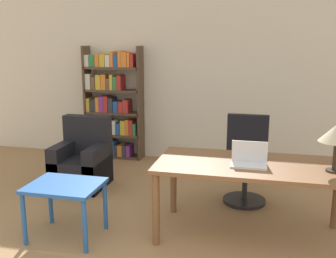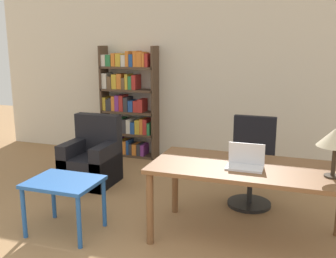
{
  "view_description": "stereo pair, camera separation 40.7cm",
  "coord_description": "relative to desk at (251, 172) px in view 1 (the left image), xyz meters",
  "views": [
    {
      "loc": [
        0.83,
        -1.61,
        1.88
      ],
      "look_at": [
        -0.09,
        2.26,
        1.0
      ],
      "focal_mm": 42.0,
      "sensor_mm": 36.0,
      "label": 1
    },
    {
      "loc": [
        1.22,
        -1.5,
        1.88
      ],
      "look_at": [
        -0.09,
        2.26,
        1.0
      ],
      "focal_mm": 42.0,
      "sensor_mm": 36.0,
      "label": 2
    }
  ],
  "objects": [
    {
      "name": "bookshelf",
      "position": [
        -2.32,
        2.28,
        0.19
      ],
      "size": [
        0.95,
        0.28,
        1.82
      ],
      "color": "#4C3828",
      "rests_on": "ground_plane"
    },
    {
      "name": "laptop",
      "position": [
        -0.03,
        -0.06,
        0.14
      ],
      "size": [
        0.33,
        0.21,
        0.22
      ],
      "color": "silver",
      "rests_on": "desk"
    },
    {
      "name": "armchair",
      "position": [
        -2.21,
        0.91,
        -0.36
      ],
      "size": [
        0.65,
        0.65,
        0.91
      ],
      "color": "black",
      "rests_on": "ground_plane"
    },
    {
      "name": "office_chair",
      "position": [
        -0.08,
        0.92,
        -0.19
      ],
      "size": [
        0.52,
        0.52,
        1.03
      ],
      "color": "black",
      "rests_on": "ground_plane"
    },
    {
      "name": "side_table_blue",
      "position": [
        -1.74,
        -0.44,
        -0.19
      ],
      "size": [
        0.69,
        0.55,
        0.55
      ],
      "color": "#2356A3",
      "rests_on": "ground_plane"
    },
    {
      "name": "wall_back",
      "position": [
        -0.78,
        2.47,
        0.69
      ],
      "size": [
        8.0,
        0.06,
        2.7
      ],
      "color": "beige",
      "rests_on": "ground_plane"
    },
    {
      "name": "desk",
      "position": [
        0.0,
        0.0,
        0.0
      ],
      "size": [
        1.82,
        0.87,
        0.75
      ],
      "color": "brown",
      "rests_on": "ground_plane"
    }
  ]
}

